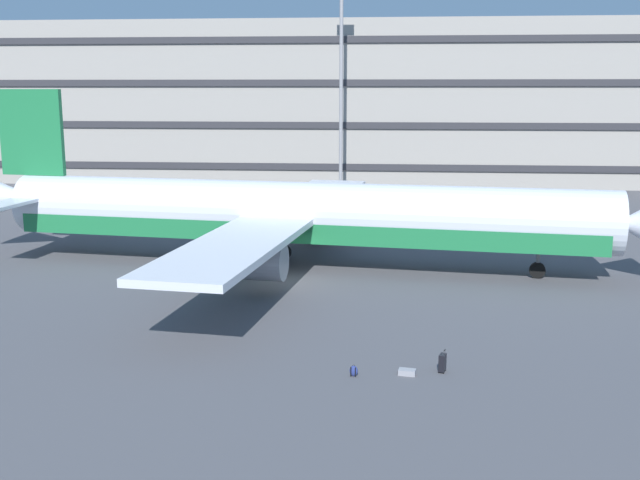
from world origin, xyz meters
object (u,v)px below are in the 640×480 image
suitcase_small (442,363)px  suitcase_purple (407,372)px  airliner (294,215)px  backpack_red (354,371)px

suitcase_small → suitcase_purple: suitcase_small is taller
airliner → backpack_red: airliner is taller
airliner → backpack_red: 18.67m
suitcase_purple → backpack_red: (-2.00, -0.32, 0.10)m
suitcase_purple → backpack_red: size_ratio=1.50×
airliner → backpack_red: bearing=-76.0°
airliner → suitcase_small: 19.05m
suitcase_small → airliner: bearing=114.4°
suitcase_small → backpack_red: bearing=-167.6°
airliner → suitcase_small: bearing=-65.6°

